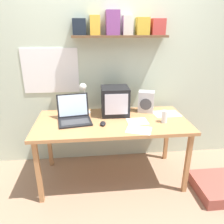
{
  "coord_description": "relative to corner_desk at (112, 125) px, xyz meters",
  "views": [
    {
      "loc": [
        -0.22,
        -2.19,
        1.7
      ],
      "look_at": [
        0.0,
        0.0,
        0.85
      ],
      "focal_mm": 35.0,
      "sensor_mm": 36.0,
      "label": 1
    }
  ],
  "objects": [
    {
      "name": "desk_lamp",
      "position": [
        -0.3,
        0.23,
        0.29
      ],
      "size": [
        0.12,
        0.15,
        0.38
      ],
      "rotation": [
        0.0,
        0.0,
        -0.27
      ],
      "color": "silver",
      "rests_on": "corner_desk"
    },
    {
      "name": "space_heater",
      "position": [
        0.43,
        0.23,
        0.19
      ],
      "size": [
        0.21,
        0.17,
        0.25
      ],
      "rotation": [
        0.0,
        0.0,
        -0.31
      ],
      "color": "silver",
      "rests_on": "corner_desk"
    },
    {
      "name": "laptop",
      "position": [
        -0.41,
        0.05,
        0.13
      ],
      "size": [
        0.39,
        0.37,
        0.27
      ],
      "rotation": [
        0.0,
        0.0,
        0.16
      ],
      "color": "black",
      "rests_on": "corner_desk"
    },
    {
      "name": "floor_cushion",
      "position": [
        1.14,
        -0.38,
        -0.62
      ],
      "size": [
        0.5,
        0.5,
        0.13
      ],
      "color": "#97493E",
      "rests_on": "ground_plane"
    },
    {
      "name": "juice_glass",
      "position": [
        0.55,
        -0.1,
        0.12
      ],
      "size": [
        0.06,
        0.06,
        0.13
      ],
      "color": "white",
      "rests_on": "corner_desk"
    },
    {
      "name": "loose_paper_near_laptop",
      "position": [
        0.27,
        -0.06,
        0.06
      ],
      "size": [
        0.22,
        0.19,
        0.0
      ],
      "rotation": [
        0.0,
        0.0,
        0.04
      ],
      "color": "white",
      "rests_on": "corner_desk"
    },
    {
      "name": "back_wall",
      "position": [
        0.0,
        0.51,
        0.62
      ],
      "size": [
        5.6,
        0.24,
        2.6
      ],
      "color": "beige",
      "rests_on": "ground_plane"
    },
    {
      "name": "corner_desk",
      "position": [
        0.0,
        0.0,
        0.0
      ],
      "size": [
        1.66,
        0.78,
        0.75
      ],
      "color": "#B67D4C",
      "rests_on": "ground_plane"
    },
    {
      "name": "crt_monitor",
      "position": [
        0.05,
        0.19,
        0.22
      ],
      "size": [
        0.31,
        0.3,
        0.32
      ],
      "rotation": [
        0.0,
        0.0,
        -0.01
      ],
      "color": "black",
      "rests_on": "corner_desk"
    },
    {
      "name": "printed_handout",
      "position": [
        0.24,
        -0.27,
        0.06
      ],
      "size": [
        0.29,
        0.26,
        0.0
      ],
      "rotation": [
        0.0,
        0.0,
        -0.36
      ],
      "color": "white",
      "rests_on": "corner_desk"
    },
    {
      "name": "ground_plane",
      "position": [
        0.0,
        0.0,
        -0.69
      ],
      "size": [
        12.0,
        12.0,
        0.0
      ],
      "primitive_type": "plane",
      "color": "#9A785E"
    },
    {
      "name": "computer_mouse",
      "position": [
        -0.11,
        -0.11,
        0.08
      ],
      "size": [
        0.07,
        0.11,
        0.03
      ],
      "rotation": [
        0.0,
        0.0,
        -0.1
      ],
      "color": "black",
      "rests_on": "corner_desk"
    },
    {
      "name": "loose_paper_near_monitor",
      "position": [
        0.66,
        0.13,
        0.06
      ],
      "size": [
        0.31,
        0.22,
        0.0
      ],
      "rotation": [
        0.0,
        0.0,
        0.06
      ],
      "color": "white",
      "rests_on": "corner_desk"
    }
  ]
}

